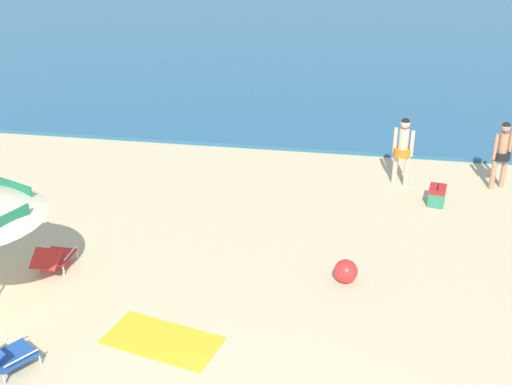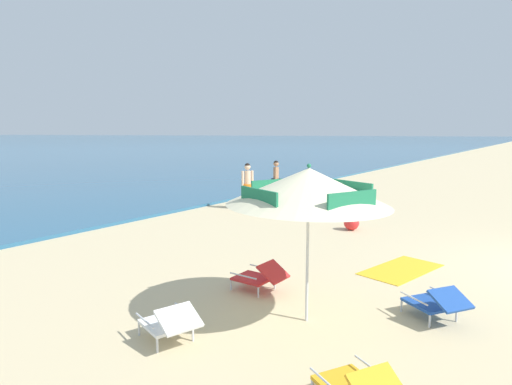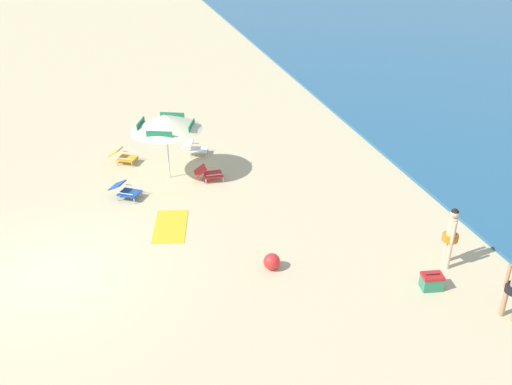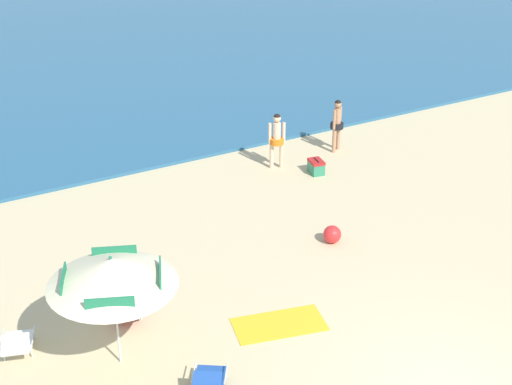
{
  "view_description": "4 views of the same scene",
  "coord_description": "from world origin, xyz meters",
  "views": [
    {
      "loc": [
        1.32,
        -4.88,
        6.65
      ],
      "look_at": [
        -0.71,
        7.4,
        0.6
      ],
      "focal_mm": 47.04,
      "sensor_mm": 36.0,
      "label": 1
    },
    {
      "loc": [
        -9.8,
        0.94,
        2.66
      ],
      "look_at": [
        -0.16,
        7.54,
        1.04
      ],
      "focal_mm": 29.98,
      "sensor_mm": 36.0,
      "label": 2
    },
    {
      "loc": [
        12.68,
        1.6,
        8.54
      ],
      "look_at": [
        -1.58,
        5.71,
        0.67
      ],
      "focal_mm": 40.79,
      "sensor_mm": 36.0,
      "label": 3
    },
    {
      "loc": [
        -7.8,
        -7.01,
        8.8
      ],
      "look_at": [
        0.15,
        6.98,
        0.85
      ],
      "focal_mm": 52.3,
      "sensor_mm": 36.0,
      "label": 4
    }
  ],
  "objects": [
    {
      "name": "beach_towel",
      "position": [
        -1.49,
        3.16,
        0.01
      ],
      "size": [
        1.96,
        1.3,
        0.01
      ],
      "primitive_type": "cube",
      "rotation": [
        0.0,
        0.0,
        1.33
      ],
      "color": "gold",
      "rests_on": "ground"
    },
    {
      "name": "lounge_chair_under_umbrella",
      "position": [
        -3.55,
        2.1,
        0.27
      ],
      "size": [
        0.93,
        1.02,
        0.52
      ],
      "color": "#1E4799",
      "rests_on": "ground"
    },
    {
      "name": "person_standing_near_shore",
      "position": [
        4.5,
        9.78,
        0.93
      ],
      "size": [
        0.43,
        0.39,
        1.6
      ],
      "color": "tan",
      "rests_on": "ground"
    },
    {
      "name": "beach_ball",
      "position": [
        1.25,
        5.3,
        0.21
      ],
      "size": [
        0.43,
        0.43,
        0.43
      ],
      "primitive_type": "sphere",
      "color": "red",
      "rests_on": "ground"
    },
    {
      "name": "cooler_box",
      "position": [
        3.08,
        8.71,
        0.2
      ],
      "size": [
        0.43,
        0.55,
        0.43
      ],
      "color": "#2D7F5B",
      "rests_on": "ground"
    },
    {
      "name": "person_standing_beside",
      "position": [
        2.31,
        9.6,
        0.94
      ],
      "size": [
        0.46,
        0.4,
        1.63
      ],
      "color": "beige",
      "rests_on": "ground"
    },
    {
      "name": "lounge_chair_beside_umbrella",
      "position": [
        -4.02,
        4.81,
        0.27
      ],
      "size": [
        0.6,
        0.91,
        0.53
      ],
      "color": "red",
      "rests_on": "ground"
    }
  ]
}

